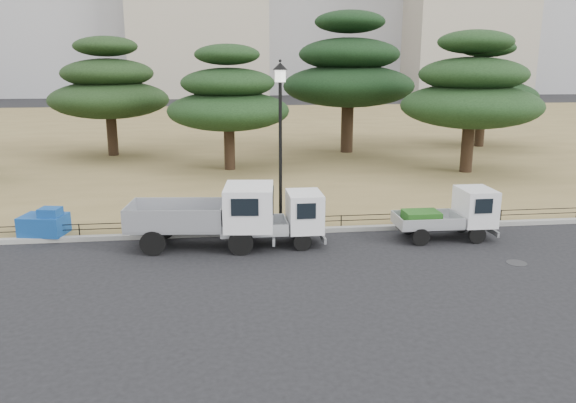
{
  "coord_description": "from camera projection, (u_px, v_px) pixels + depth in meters",
  "views": [
    {
      "loc": [
        -2.21,
        -16.05,
        5.87
      ],
      "look_at": [
        0.0,
        2.0,
        1.3
      ],
      "focal_mm": 35.0,
      "sensor_mm": 36.0,
      "label": 1
    }
  ],
  "objects": [
    {
      "name": "tarp_pile",
      "position": [
        45.0,
        224.0,
        18.95
      ],
      "size": [
        1.61,
        1.31,
        0.95
      ],
      "rotation": [
        0.0,
        0.0,
        -0.2
      ],
      "color": "#134593",
      "rests_on": "lawn"
    },
    {
      "name": "pine_east_near",
      "position": [
        472.0,
        92.0,
        28.77
      ],
      "size": [
        7.17,
        7.17,
        7.25
      ],
      "color": "black",
      "rests_on": "lawn"
    },
    {
      "name": "ground",
      "position": [
        296.0,
        258.0,
        17.14
      ],
      "size": [
        220.0,
        220.0,
        0.0
      ],
      "primitive_type": "plane",
      "color": "black"
    },
    {
      "name": "manhole",
      "position": [
        517.0,
        263.0,
        16.75
      ],
      "size": [
        0.6,
        0.6,
        0.01
      ],
      "primitive_type": "cylinder",
      "color": "#2D2D30",
      "rests_on": "ground"
    },
    {
      "name": "pine_center_right",
      "position": [
        349.0,
        72.0,
        35.0
      ],
      "size": [
        8.23,
        8.23,
        8.73
      ],
      "color": "black",
      "rests_on": "lawn"
    },
    {
      "name": "curb",
      "position": [
        286.0,
        231.0,
        19.63
      ],
      "size": [
        120.0,
        0.25,
        0.16
      ],
      "primitive_type": "cube",
      "color": "gray",
      "rests_on": "ground"
    },
    {
      "name": "pine_west_near",
      "position": [
        109.0,
        88.0,
        34.01
      ],
      "size": [
        7.17,
        7.17,
        7.17
      ],
      "color": "black",
      "rests_on": "lawn"
    },
    {
      "name": "pipe_fence",
      "position": [
        285.0,
        220.0,
        19.68
      ],
      "size": [
        38.0,
        0.04,
        0.4
      ],
      "color": "black",
      "rests_on": "lawn"
    },
    {
      "name": "pine_east_far",
      "position": [
        484.0,
        85.0,
        37.71
      ],
      "size": [
        7.11,
        7.11,
        7.15
      ],
      "color": "black",
      "rests_on": "lawn"
    },
    {
      "name": "truck_kei_front",
      "position": [
        280.0,
        220.0,
        18.19
      ],
      "size": [
        3.3,
        1.45,
        1.75
      ],
      "rotation": [
        0.0,
        0.0,
        0.0
      ],
      "color": "black",
      "rests_on": "ground"
    },
    {
      "name": "truck_kei_rear",
      "position": [
        452.0,
        214.0,
        18.9
      ],
      "size": [
        3.27,
        1.43,
        1.71
      ],
      "rotation": [
        0.0,
        0.0,
        -0.0
      ],
      "color": "black",
      "rests_on": "ground"
    },
    {
      "name": "pine_center_left",
      "position": [
        228.0,
        98.0,
        29.54
      ],
      "size": [
        6.48,
        6.48,
        6.58
      ],
      "color": "black",
      "rests_on": "lawn"
    },
    {
      "name": "truck_large",
      "position": [
        211.0,
        213.0,
        17.99
      ],
      "size": [
        4.79,
        2.3,
        2.02
      ],
      "rotation": [
        0.0,
        0.0,
        -0.11
      ],
      "color": "black",
      "rests_on": "ground"
    },
    {
      "name": "lawn",
      "position": [
        246.0,
        133.0,
        46.58
      ],
      "size": [
        120.0,
        56.0,
        0.15
      ],
      "primitive_type": "cube",
      "color": "olive",
      "rests_on": "ground"
    },
    {
      "name": "street_lamp",
      "position": [
        280.0,
        118.0,
        18.95
      ],
      "size": [
        0.51,
        0.51,
        5.67
      ],
      "color": "black",
      "rests_on": "lawn"
    }
  ]
}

